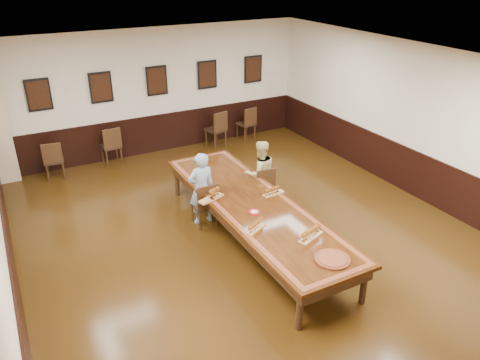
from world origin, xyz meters
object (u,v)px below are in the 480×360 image
chair_woman (262,186)px  spare_chair_b (111,145)px  person_woman (260,173)px  person_man (201,189)px  spare_chair_d (246,123)px  conference_table (253,210)px  chair_man (204,203)px  spare_chair_a (54,159)px  carved_platter (332,259)px  spare_chair_c (216,128)px

chair_woman → spare_chair_b: bearing=-54.8°
chair_woman → person_woman: (0.01, 0.10, 0.25)m
spare_chair_b → person_woman: bearing=117.2°
person_man → spare_chair_d: bearing=-129.3°
chair_woman → conference_table: (-0.81, -1.05, 0.16)m
spare_chair_d → person_woman: size_ratio=0.66×
chair_man → spare_chair_d: spare_chair_d is taller
spare_chair_b → person_woman: 4.25m
spare_chair_a → person_woman: size_ratio=0.65×
spare_chair_a → spare_chair_b: (1.40, 0.24, 0.02)m
chair_man → person_woman: size_ratio=0.65×
chair_woman → spare_chair_d: spare_chair_d is taller
conference_table → carved_platter: (0.15, -2.05, 0.16)m
chair_man → spare_chair_a: size_ratio=1.00×
chair_man → chair_woman: (1.37, 0.14, -0.01)m
spare_chair_c → chair_man: bearing=47.0°
spare_chair_c → spare_chair_d: spare_chair_c is taller
spare_chair_a → carved_platter: 7.22m
spare_chair_b → spare_chair_c: size_ratio=0.97×
spare_chair_a → spare_chair_d: (5.23, 0.17, 0.01)m
spare_chair_b → person_woman: (2.20, -3.63, 0.22)m
chair_woman → carved_platter: chair_woman is taller
chair_man → chair_woman: chair_man is taller
chair_woman → chair_man: bearing=10.5°
chair_woman → spare_chair_c: spare_chair_c is taller
chair_man → spare_chair_b: bearing=-78.2°
chair_woman → spare_chair_b: size_ratio=0.94×
person_man → carved_platter: bearing=103.1°
chair_woman → spare_chair_a: size_ratio=0.98×
spare_chair_c → spare_chair_d: size_ratio=1.06×
spare_chair_b → person_man: (0.81, -3.76, 0.25)m
spare_chair_b → spare_chair_c: (2.83, -0.17, 0.02)m
spare_chair_b → conference_table: 4.97m
chair_woman → conference_table: size_ratio=0.18×
chair_man → person_woman: 1.42m
chair_woman → person_man: (-1.37, -0.04, 0.28)m
person_man → chair_man: bearing=90.0°
spare_chair_a → spare_chair_b: bearing=-163.1°
chair_woman → person_woman: bearing=-90.0°
spare_chair_b → spare_chair_d: 3.84m
chair_man → spare_chair_d: (3.02, 3.80, 0.01)m
carved_platter → spare_chair_b: bearing=102.6°
chair_man → spare_chair_a: 4.25m
chair_man → carved_platter: 3.06m
person_woman → conference_table: size_ratio=0.28×
chair_man → chair_woman: size_ratio=1.02×
person_man → person_woman: (1.38, 0.13, -0.03)m
spare_chair_c → spare_chair_d: bearing=172.1°
conference_table → spare_chair_c: bearing=72.5°
spare_chair_b → spare_chair_c: bearing=172.5°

